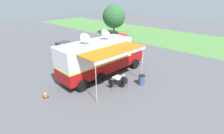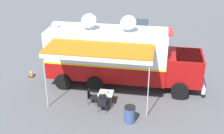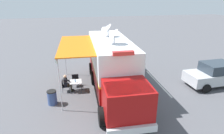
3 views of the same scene
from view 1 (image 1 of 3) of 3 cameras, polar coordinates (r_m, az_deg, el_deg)
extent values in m
plane|color=#515156|center=(17.09, -5.14, -3.26)|extent=(100.00, 100.00, 0.00)
cube|color=#4C7F3D|center=(33.67, 22.36, 8.20)|extent=(80.00, 14.00, 0.01)
cube|color=silver|center=(19.91, -11.63, 0.22)|extent=(0.29, 4.80, 0.01)
cube|color=#9E0F0F|center=(16.62, -5.28, 0.30)|extent=(2.76, 7.28, 1.10)
cube|color=white|center=(16.15, -5.45, 4.90)|extent=(2.76, 7.28, 1.70)
cube|color=yellow|center=(16.42, -5.35, 2.08)|extent=(2.78, 7.31, 0.10)
cube|color=#9E0F0F|center=(19.59, 5.26, 4.74)|extent=(2.37, 2.18, 1.70)
cube|color=#28333D|center=(19.59, 5.69, 6.26)|extent=(2.20, 1.55, 0.70)
cube|color=silver|center=(20.71, 7.21, 3.03)|extent=(2.38, 0.28, 0.36)
cylinder|color=black|center=(20.54, 2.15, 2.88)|extent=(0.34, 1.01, 1.00)
cylinder|color=black|center=(19.03, 7.62, 1.04)|extent=(0.34, 1.01, 1.00)
cylinder|color=black|center=(17.50, -9.17, -1.03)|extent=(0.34, 1.01, 1.00)
cylinder|color=black|center=(15.70, -3.80, -3.66)|extent=(0.34, 1.01, 1.00)
cylinder|color=black|center=(16.56, -14.72, -2.94)|extent=(0.34, 1.01, 1.00)
cylinder|color=black|center=(14.64, -9.69, -6.02)|extent=(0.34, 1.01, 1.00)
cube|color=white|center=(15.90, -5.57, 7.99)|extent=(2.76, 7.28, 0.10)
cube|color=red|center=(18.34, 3.53, 10.58)|extent=(1.11, 0.32, 0.20)
cylinder|color=silver|center=(15.20, -8.80, 8.22)|extent=(0.10, 0.10, 0.45)
cone|color=silver|center=(14.98, -8.54, 9.63)|extent=(0.75, 0.93, 0.81)
cylinder|color=silver|center=(16.63, -2.20, 9.71)|extent=(0.10, 0.10, 0.45)
cone|color=silver|center=(16.43, -1.86, 11.01)|extent=(0.75, 0.93, 0.81)
sphere|color=white|center=(14.12, -15.76, 6.34)|extent=(0.44, 0.44, 0.44)
cube|color=orange|center=(14.26, 0.47, 5.55)|extent=(2.40, 5.83, 0.06)
cube|color=white|center=(13.61, 3.63, 4.04)|extent=(0.29, 5.76, 0.24)
cylinder|color=silver|center=(16.17, 9.85, 1.21)|extent=(0.05, 0.05, 3.25)
cylinder|color=silver|center=(12.50, -5.21, -5.19)|extent=(0.05, 0.05, 3.25)
cube|color=silver|center=(15.33, 1.98, -3.39)|extent=(0.83, 0.83, 0.03)
cylinder|color=#333338|center=(15.96, 1.92, -3.75)|extent=(0.03, 0.03, 0.70)
cylinder|color=#333338|center=(15.52, 3.90, -4.61)|extent=(0.03, 0.03, 0.70)
cylinder|color=#333338|center=(15.49, 0.02, -4.60)|extent=(0.03, 0.03, 0.70)
cylinder|color=#333338|center=(15.03, 2.01, -5.52)|extent=(0.03, 0.03, 0.70)
cylinder|color=#4C99D8|center=(15.34, 2.34, -2.92)|extent=(0.07, 0.07, 0.20)
cylinder|color=white|center=(15.29, 2.35, -2.54)|extent=(0.04, 0.04, 0.02)
cube|color=black|center=(15.02, 3.80, -5.29)|extent=(0.50, 0.50, 0.04)
cube|color=black|center=(14.78, 4.46, -4.78)|extent=(0.06, 0.48, 0.44)
cylinder|color=#333338|center=(15.10, 2.59, -5.99)|extent=(0.02, 0.02, 0.42)
cylinder|color=#333338|center=(15.39, 3.72, -5.44)|extent=(0.02, 0.02, 0.42)
cylinder|color=#333338|center=(14.84, 3.84, -6.57)|extent=(0.02, 0.02, 0.42)
cylinder|color=#333338|center=(15.14, 4.96, -5.99)|extent=(0.02, 0.02, 0.42)
cube|color=black|center=(14.96, 0.10, -5.35)|extent=(0.50, 0.50, 0.04)
cube|color=black|center=(14.72, -0.51, -4.84)|extent=(0.48, 0.06, 0.44)
cylinder|color=#333338|center=(15.33, 0.11, -5.50)|extent=(0.02, 0.02, 0.42)
cylinder|color=#333338|center=(15.06, 1.29, -6.06)|extent=(0.02, 0.02, 0.42)
cylinder|color=#333338|center=(15.07, -1.09, -6.05)|extent=(0.02, 0.02, 0.42)
cylinder|color=#333338|center=(14.79, 0.09, -6.63)|extent=(0.02, 0.02, 0.42)
cube|color=black|center=(14.88, 3.83, -4.27)|extent=(0.25, 0.37, 0.56)
sphere|color=tan|center=(14.69, 3.87, -2.81)|extent=(0.22, 0.22, 0.22)
cylinder|color=black|center=(14.78, 2.89, -4.27)|extent=(0.43, 0.11, 0.34)
cylinder|color=black|center=(15.09, 4.08, -3.71)|extent=(0.43, 0.11, 0.34)
cylinder|color=#383323|center=(15.05, 3.03, -5.12)|extent=(0.38, 0.14, 0.13)
cylinder|color=#383323|center=(15.26, 2.52, -5.66)|extent=(0.11, 0.11, 0.42)
cube|color=black|center=(15.38, 2.34, -6.16)|extent=(0.24, 0.11, 0.07)
cylinder|color=#383323|center=(15.18, 3.55, -4.87)|extent=(0.38, 0.14, 0.13)
cylinder|color=#383323|center=(15.39, 3.03, -5.41)|extent=(0.11, 0.11, 0.42)
cube|color=black|center=(15.51, 2.85, -5.91)|extent=(0.24, 0.11, 0.07)
cylinder|color=#384C7F|center=(15.69, 9.63, -4.26)|extent=(0.56, 0.56, 0.85)
cylinder|color=black|center=(15.49, 9.74, -2.76)|extent=(0.57, 0.57, 0.06)
cube|color=black|center=(14.80, -20.78, -9.14)|extent=(0.36, 0.36, 0.03)
cone|color=orange|center=(14.65, -20.93, -8.17)|extent=(0.26, 0.26, 0.55)
cylinder|color=white|center=(14.64, -20.95, -8.08)|extent=(0.17, 0.17, 0.06)
cube|color=#B2B5BA|center=(23.39, -14.69, 5.15)|extent=(4.25, 1.91, 0.76)
cube|color=#28333D|center=(23.32, -15.07, 6.90)|extent=(2.14, 1.65, 0.68)
cylinder|color=black|center=(22.97, -10.91, 4.17)|extent=(0.65, 0.24, 0.64)
cylinder|color=black|center=(22.00, -14.61, 3.01)|extent=(0.65, 0.24, 0.64)
cylinder|color=black|center=(25.02, -14.59, 5.37)|extent=(0.65, 0.24, 0.64)
cylinder|color=black|center=(24.13, -18.11, 4.34)|extent=(0.65, 0.24, 0.64)
cylinder|color=brown|center=(35.34, 0.62, 12.09)|extent=(0.32, 0.32, 1.93)
sphere|color=#285B2D|center=(34.97, 0.64, 16.13)|extent=(4.40, 4.40, 4.40)
camera|label=2|loc=(13.76, 70.10, 15.77)|focal=48.36mm
camera|label=3|loc=(24.22, 22.73, 18.30)|focal=30.01mm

